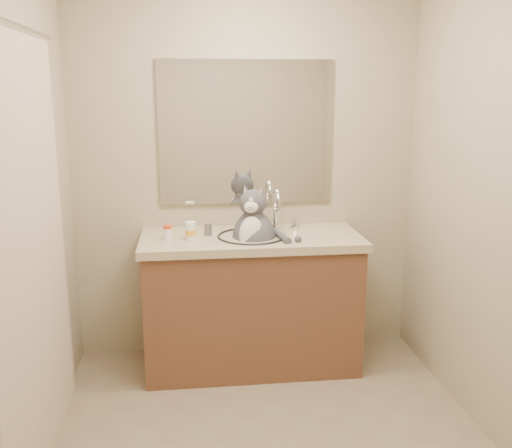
# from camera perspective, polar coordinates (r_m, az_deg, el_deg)

# --- Properties ---
(room) EXTENTS (2.22, 2.52, 2.42)m
(room) POSITION_cam_1_polar(r_m,az_deg,el_deg) (2.46, 2.03, 1.13)
(room) COLOR #82755A
(room) RESTS_ON ground
(vanity) EXTENTS (1.34, 0.59, 1.12)m
(vanity) POSITION_cam_1_polar(r_m,az_deg,el_deg) (3.59, -0.47, -7.46)
(vanity) COLOR brown
(vanity) RESTS_ON ground
(mirror) EXTENTS (1.10, 0.02, 0.90)m
(mirror) POSITION_cam_1_polar(r_m,az_deg,el_deg) (3.64, -1.00, 9.09)
(mirror) COLOR white
(mirror) RESTS_ON room
(shower_curtain) EXTENTS (0.02, 1.30, 1.93)m
(shower_curtain) POSITION_cam_1_polar(r_m,az_deg,el_deg) (2.65, -21.41, -2.64)
(shower_curtain) COLOR beige
(shower_curtain) RESTS_ON ground
(cat) EXTENTS (0.36, 0.38, 0.53)m
(cat) POSITION_cam_1_polar(r_m,az_deg,el_deg) (3.44, -0.21, -1.09)
(cat) COLOR #4D4D52
(cat) RESTS_ON vanity
(pill_bottle_redcap) EXTENTS (0.07, 0.07, 0.09)m
(pill_bottle_redcap) POSITION_cam_1_polar(r_m,az_deg,el_deg) (3.41, -8.81, -0.82)
(pill_bottle_redcap) COLOR white
(pill_bottle_redcap) RESTS_ON vanity
(pill_bottle_orange) EXTENTS (0.07, 0.07, 0.11)m
(pill_bottle_orange) POSITION_cam_1_polar(r_m,az_deg,el_deg) (3.39, -6.56, -0.71)
(pill_bottle_orange) COLOR white
(pill_bottle_orange) RESTS_ON vanity
(grey_canister) EXTENTS (0.05, 0.05, 0.07)m
(grey_canister) POSITION_cam_1_polar(r_m,az_deg,el_deg) (3.48, -4.82, -0.57)
(grey_canister) COLOR slate
(grey_canister) RESTS_ON vanity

